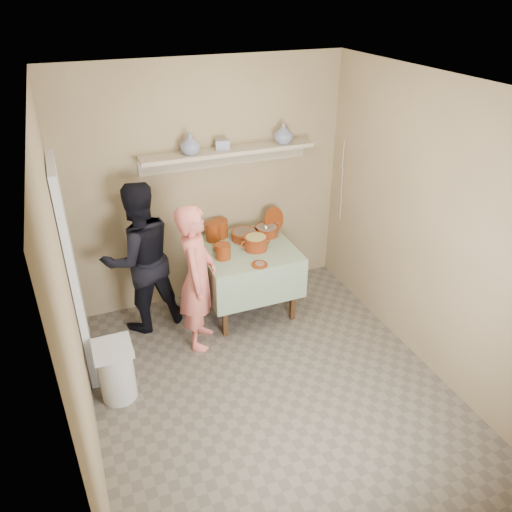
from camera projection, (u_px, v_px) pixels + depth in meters
name	position (u px, v px, depth m)	size (l,w,h in m)	color
ground	(271.00, 389.00, 4.47)	(3.50, 3.50, 0.00)	#675E51
tile_panel	(73.00, 274.00, 4.28)	(0.06, 0.70, 2.00)	silver
plate_stack_a	(213.00, 232.00, 5.31)	(0.15, 0.15, 0.20)	#6F2407
plate_stack_b	(220.00, 228.00, 5.38)	(0.17, 0.17, 0.20)	#6F2407
bowl_stack	(223.00, 251.00, 4.98)	(0.15, 0.15, 0.15)	#6F2407
empty_bowl	(221.00, 248.00, 5.16)	(0.17, 0.17, 0.05)	#6F2407
propped_lid	(274.00, 220.00, 5.53)	(0.28, 0.28, 0.02)	#6F2407
vase_right	(283.00, 133.00, 5.14)	(0.20, 0.20, 0.21)	navy
vase_left	(190.00, 144.00, 4.82)	(0.20, 0.20, 0.21)	navy
ceramic_box	(222.00, 145.00, 4.98)	(0.14, 0.10, 0.10)	navy
person_cook	(197.00, 278.00, 4.72)	(0.54, 0.36, 1.49)	#E97265
person_helper	(140.00, 258.00, 4.95)	(0.77, 0.60, 1.59)	black
room_shell	(275.00, 228.00, 3.68)	(3.04, 3.54, 2.62)	tan
serving_table	(246.00, 257.00, 5.28)	(0.97, 0.97, 0.76)	#4C2D16
cazuela_meat_a	(244.00, 234.00, 5.35)	(0.30, 0.30, 0.10)	#68200A
cazuela_meat_b	(267.00, 230.00, 5.44)	(0.28, 0.28, 0.10)	#68200A
ladle	(266.00, 228.00, 5.38)	(0.08, 0.26, 0.19)	silver
cazuela_rice	(256.00, 242.00, 5.14)	(0.33, 0.25, 0.14)	#68200A
front_plate	(260.00, 264.00, 4.88)	(0.16, 0.16, 0.03)	#6F2407
wall_shelf	(228.00, 153.00, 5.06)	(1.80, 0.25, 0.21)	tan
trash_bin	(116.00, 371.00, 4.26)	(0.32, 0.32, 0.56)	silver
electrical_cord	(342.00, 181.00, 5.54)	(0.01, 0.05, 0.90)	silver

